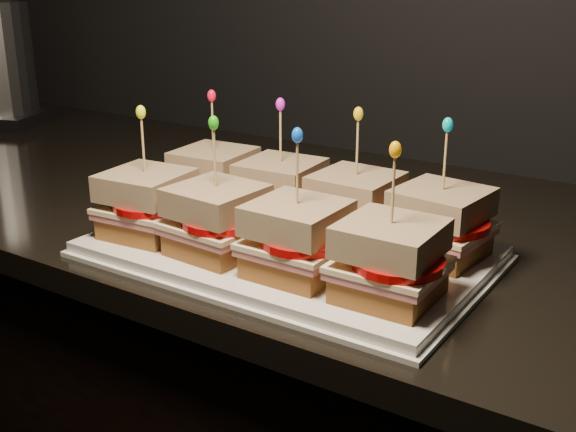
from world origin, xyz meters
The scene contains 59 objects.
granite_slab centered at (-0.11, 1.66, 0.90)m, with size 2.41×0.71×0.03m, color black.
platter centered at (0.04, 1.48, 0.93)m, with size 0.47×0.29×0.02m, color white.
platter_rim centered at (0.04, 1.48, 0.92)m, with size 0.48×0.30×0.01m, color white.
sandwich_0_bread_bot centered at (-0.13, 1.55, 0.95)m, with size 0.09×0.09×0.03m, color brown.
sandwich_0_ham centered at (-0.13, 1.55, 0.97)m, with size 0.10×0.10×0.01m, color #BB5C5F.
sandwich_0_cheese centered at (-0.13, 1.55, 0.97)m, with size 0.11×0.10×0.01m, color #FFE6AD.
sandwich_0_tomato centered at (-0.11, 1.54, 0.98)m, with size 0.09×0.09×0.01m, color #B70909.
sandwich_0_bread_top centered at (-0.13, 1.55, 1.00)m, with size 0.10×0.10×0.03m, color #4F2E11.
sandwich_0_pick centered at (-0.13, 1.55, 1.05)m, with size 0.00×0.00×0.09m, color tan.
sandwich_0_frill centered at (-0.13, 1.55, 1.09)m, with size 0.01×0.01×0.02m, color red.
sandwich_1_bread_bot centered at (-0.01, 1.55, 0.95)m, with size 0.09×0.09×0.03m, color brown.
sandwich_1_ham centered at (-0.01, 1.55, 0.97)m, with size 0.10×0.10×0.01m, color #BB5C5F.
sandwich_1_cheese centered at (-0.01, 1.55, 0.97)m, with size 0.11×0.10×0.01m, color #FFE6AD.
sandwich_1_tomato centered at (0.00, 1.54, 0.98)m, with size 0.09×0.09×0.01m, color #B70909.
sandwich_1_bread_top centered at (-0.01, 1.55, 1.00)m, with size 0.10×0.10×0.03m, color #4F2E11.
sandwich_1_pick centered at (-0.01, 1.55, 1.05)m, with size 0.00×0.00×0.09m, color tan.
sandwich_1_frill centered at (-0.01, 1.55, 1.09)m, with size 0.01×0.01×0.02m, color #D51CD0.
sandwich_2_bread_bot centered at (0.10, 1.55, 0.95)m, with size 0.09×0.09×0.03m, color brown.
sandwich_2_ham centered at (0.10, 1.55, 0.97)m, with size 0.10×0.10×0.01m, color #BB5C5F.
sandwich_2_cheese centered at (0.10, 1.55, 0.97)m, with size 0.11×0.10×0.01m, color #FFE6AD.
sandwich_2_tomato centered at (0.11, 1.54, 0.98)m, with size 0.09×0.09×0.01m, color #B70909.
sandwich_2_bread_top centered at (0.10, 1.55, 1.00)m, with size 0.10×0.10×0.03m, color #4F2E11.
sandwich_2_pick centered at (0.10, 1.55, 1.05)m, with size 0.00×0.00×0.09m, color tan.
sandwich_2_frill centered at (0.10, 1.55, 1.09)m, with size 0.01×0.01×0.02m, color yellow.
sandwich_3_bread_bot centered at (0.21, 1.55, 0.95)m, with size 0.09×0.09×0.03m, color brown.
sandwich_3_ham centered at (0.21, 1.55, 0.97)m, with size 0.10×0.10×0.01m, color #BB5C5F.
sandwich_3_cheese centered at (0.21, 1.55, 0.97)m, with size 0.11×0.10×0.01m, color #FFE6AD.
sandwich_3_tomato centered at (0.22, 1.54, 0.98)m, with size 0.09×0.09×0.01m, color #B70909.
sandwich_3_bread_top centered at (0.21, 1.55, 1.00)m, with size 0.10×0.10×0.03m, color #4F2E11.
sandwich_3_pick centered at (0.21, 1.55, 1.05)m, with size 0.00×0.00×0.09m, color tan.
sandwich_3_frill centered at (0.21, 1.55, 1.09)m, with size 0.01×0.01×0.02m, color #05B0B5.
sandwich_4_bread_bot centered at (-0.13, 1.41, 0.95)m, with size 0.09×0.09×0.03m, color brown.
sandwich_4_ham centered at (-0.13, 1.41, 0.97)m, with size 0.10×0.10×0.01m, color #BB5C5F.
sandwich_4_cheese centered at (-0.13, 1.41, 0.97)m, with size 0.11×0.10×0.01m, color #FFE6AD.
sandwich_4_tomato centered at (-0.11, 1.40, 0.98)m, with size 0.09×0.09×0.01m, color #B70909.
sandwich_4_bread_top centered at (-0.13, 1.41, 1.00)m, with size 0.10×0.10×0.03m, color #4F2E11.
sandwich_4_pick centered at (-0.13, 1.41, 1.05)m, with size 0.00×0.00×0.09m, color tan.
sandwich_4_frill centered at (-0.13, 1.41, 1.09)m, with size 0.01×0.01×0.02m, color #E4F212.
sandwich_5_bread_bot centered at (-0.01, 1.41, 0.95)m, with size 0.09×0.09×0.03m, color brown.
sandwich_5_ham centered at (-0.01, 1.41, 0.97)m, with size 0.10×0.10×0.01m, color #BB5C5F.
sandwich_5_cheese centered at (-0.01, 1.41, 0.97)m, with size 0.11×0.10×0.01m, color #FFE6AD.
sandwich_5_tomato centered at (0.00, 1.40, 0.98)m, with size 0.09×0.09×0.01m, color #B70909.
sandwich_5_bread_top centered at (-0.01, 1.41, 1.00)m, with size 0.10×0.10×0.03m, color #4F2E11.
sandwich_5_pick centered at (-0.01, 1.41, 1.05)m, with size 0.00×0.00×0.09m, color tan.
sandwich_5_frill centered at (-0.01, 1.41, 1.09)m, with size 0.01×0.01×0.02m, color #1EA810.
sandwich_6_bread_bot centered at (0.10, 1.41, 0.95)m, with size 0.09×0.09×0.03m, color brown.
sandwich_6_ham centered at (0.10, 1.41, 0.97)m, with size 0.10×0.10×0.01m, color #BB5C5F.
sandwich_6_cheese centered at (0.10, 1.41, 0.97)m, with size 0.11×0.10×0.01m, color #FFE6AD.
sandwich_6_tomato centered at (0.11, 1.40, 0.98)m, with size 0.09×0.09×0.01m, color #B70909.
sandwich_6_bread_top centered at (0.10, 1.41, 1.00)m, with size 0.10×0.10×0.03m, color #4F2E11.
sandwich_6_pick centered at (0.10, 1.41, 1.05)m, with size 0.00×0.00×0.09m, color tan.
sandwich_6_frill centered at (0.10, 1.41, 1.09)m, with size 0.01×0.01×0.02m, color blue.
sandwich_7_bread_bot centered at (0.21, 1.41, 0.95)m, with size 0.09×0.09×0.03m, color brown.
sandwich_7_ham centered at (0.21, 1.41, 0.97)m, with size 0.10×0.10×0.01m, color #BB5C5F.
sandwich_7_cheese centered at (0.21, 1.41, 0.97)m, with size 0.11×0.10×0.01m, color #FFE6AD.
sandwich_7_tomato centered at (0.22, 1.40, 0.98)m, with size 0.09×0.09×0.01m, color #B70909.
sandwich_7_bread_top centered at (0.21, 1.41, 1.00)m, with size 0.10×0.10×0.03m, color #4F2E11.
sandwich_7_pick centered at (0.21, 1.41, 1.05)m, with size 0.00×0.00×0.09m, color tan.
sandwich_7_frill centered at (0.21, 1.41, 1.09)m, with size 0.01×0.01×0.02m, color orange.
Camera 1 is at (0.49, 0.79, 1.26)m, focal length 45.00 mm.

